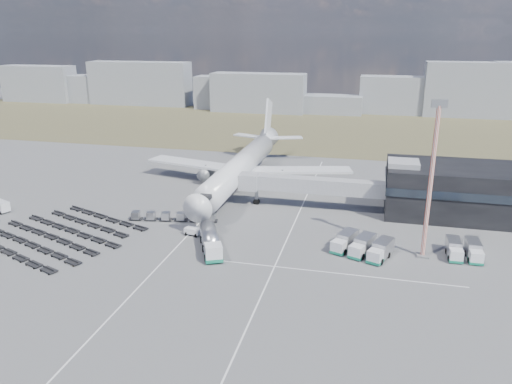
# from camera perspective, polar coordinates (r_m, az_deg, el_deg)

# --- Properties ---
(ground) EXTENTS (420.00, 420.00, 0.00)m
(ground) POSITION_cam_1_polar(r_m,az_deg,el_deg) (91.09, -6.79, -5.22)
(ground) COLOR #565659
(ground) RESTS_ON ground
(grass_strip) EXTENTS (420.00, 90.00, 0.01)m
(grass_strip) POSITION_cam_1_polar(r_m,az_deg,el_deg) (193.96, 4.47, 7.35)
(grass_strip) COLOR brown
(grass_strip) RESTS_ON ground
(lane_markings) EXTENTS (47.12, 110.00, 0.01)m
(lane_markings) POSITION_cam_1_polar(r_m,az_deg,el_deg) (91.04, -0.34, -5.09)
(lane_markings) COLOR silver
(lane_markings) RESTS_ON ground
(terminal) EXTENTS (30.40, 16.40, 11.00)m
(terminal) POSITION_cam_1_polar(r_m,az_deg,el_deg) (108.19, 22.45, 0.25)
(terminal) COLOR black
(terminal) RESTS_ON ground
(jet_bridge) EXTENTS (30.30, 3.80, 7.05)m
(jet_bridge) POSITION_cam_1_polar(r_m,az_deg,el_deg) (104.31, 5.23, 0.83)
(jet_bridge) COLOR #939399
(jet_bridge) RESTS_ON ground
(airliner) EXTENTS (51.59, 64.53, 17.62)m
(airliner) POSITION_cam_1_polar(r_m,az_deg,el_deg) (118.59, -1.53, 3.14)
(airliner) COLOR silver
(airliner) RESTS_ON ground
(skyline) EXTENTS (301.65, 22.20, 24.50)m
(skyline) POSITION_cam_1_polar(r_m,az_deg,el_deg) (235.11, 4.79, 11.59)
(skyline) COLOR gray
(skyline) RESTS_ON ground
(fuel_tanker) EXTENTS (7.25, 11.38, 3.63)m
(fuel_tanker) POSITION_cam_1_polar(r_m,az_deg,el_deg) (85.00, -5.20, -5.59)
(fuel_tanker) COLOR silver
(fuel_tanker) RESTS_ON ground
(pushback_tug) EXTENTS (3.17, 2.14, 1.36)m
(pushback_tug) POSITION_cam_1_polar(r_m,az_deg,el_deg) (92.14, -7.22, -4.50)
(pushback_tug) COLOR silver
(pushback_tug) RESTS_ON ground
(utility_van) EXTENTS (4.70, 3.44, 2.29)m
(utility_van) POSITION_cam_1_polar(r_m,az_deg,el_deg) (115.49, -27.16, -1.47)
(utility_van) COLOR silver
(utility_van) RESTS_ON ground
(catering_truck) EXTENTS (2.89, 6.27, 2.81)m
(catering_truck) POSITION_cam_1_polar(r_m,az_deg,el_deg) (123.57, 3.20, 1.87)
(catering_truck) COLOR silver
(catering_truck) RESTS_ON ground
(service_trucks_near) EXTENTS (10.57, 9.36, 2.66)m
(service_trucks_near) POSITION_cam_1_polar(r_m,az_deg,el_deg) (85.62, 12.05, -6.02)
(service_trucks_near) COLOR silver
(service_trucks_near) RESTS_ON ground
(service_trucks_far) EXTENTS (5.30, 6.31, 2.51)m
(service_trucks_far) POSITION_cam_1_polar(r_m,az_deg,el_deg) (89.30, 22.67, -6.11)
(service_trucks_far) COLOR silver
(service_trucks_far) RESTS_ON ground
(uld_row) EXTENTS (17.46, 4.34, 1.59)m
(uld_row) POSITION_cam_1_polar(r_m,az_deg,el_deg) (99.17, -9.43, -2.77)
(uld_row) COLOR black
(uld_row) RESTS_ON ground
(baggage_dollies) EXTENTS (30.98, 29.09, 0.69)m
(baggage_dollies) POSITION_cam_1_polar(r_m,az_deg,el_deg) (98.25, -21.61, -4.44)
(baggage_dollies) COLOR black
(baggage_dollies) RESTS_ON ground
(floodlight_mast) EXTENTS (2.40, 1.99, 25.81)m
(floodlight_mast) POSITION_cam_1_polar(r_m,az_deg,el_deg) (83.50, 19.34, 1.12)
(floodlight_mast) COLOR #BE381E
(floodlight_mast) RESTS_ON ground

